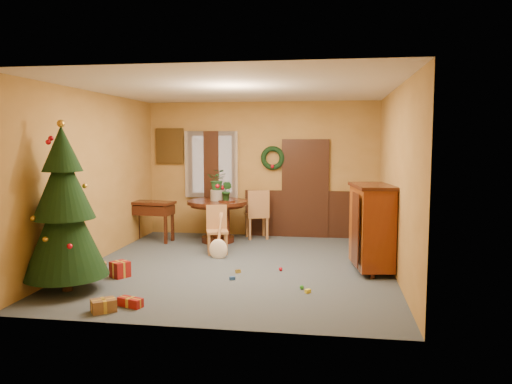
% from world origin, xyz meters
% --- Properties ---
extents(room_envelope, '(5.50, 5.50, 5.50)m').
position_xyz_m(room_envelope, '(0.21, 2.70, 1.12)').
color(room_envelope, '#384551').
rests_on(room_envelope, ground).
extents(dining_table, '(1.24, 1.24, 0.85)m').
position_xyz_m(dining_table, '(-0.78, 1.90, 0.60)').
color(dining_table, black).
rests_on(dining_table, floor).
extents(urn, '(0.30, 0.30, 0.22)m').
position_xyz_m(urn, '(-0.78, 1.90, 0.96)').
color(urn, slate).
rests_on(urn, dining_table).
extents(centerpiece_plant, '(0.38, 0.33, 0.42)m').
position_xyz_m(centerpiece_plant, '(-0.78, 1.90, 1.28)').
color(centerpiece_plant, '#1E4C23').
rests_on(centerpiece_plant, urn).
extents(chair_near, '(0.48, 0.48, 0.88)m').
position_xyz_m(chair_near, '(-0.57, 0.92, 0.47)').
color(chair_near, '#9E6F3F').
rests_on(chair_near, floor).
extents(chair_far, '(0.58, 0.58, 1.04)m').
position_xyz_m(chair_far, '(-0.02, 2.33, 0.56)').
color(chair_far, '#9E6F3F').
rests_on(chair_far, floor).
extents(guitar, '(0.41, 0.55, 0.76)m').
position_xyz_m(guitar, '(-0.45, 0.50, 0.39)').
color(guitar, white).
rests_on(guitar, floor).
extents(plant_stand, '(0.34, 0.34, 0.88)m').
position_xyz_m(plant_stand, '(-0.56, 1.75, 0.55)').
color(plant_stand, black).
rests_on(plant_stand, floor).
extents(stand_plant, '(0.26, 0.24, 0.38)m').
position_xyz_m(stand_plant, '(-0.56, 1.75, 1.07)').
color(stand_plant, '#19471E').
rests_on(stand_plant, plant_stand).
extents(christmas_tree, '(1.14, 1.14, 2.36)m').
position_xyz_m(christmas_tree, '(-2.10, -1.67, 1.12)').
color(christmas_tree, '#382111').
rests_on(christmas_tree, floor).
extents(writing_desk, '(0.98, 0.56, 0.83)m').
position_xyz_m(writing_desk, '(-2.15, 1.74, 0.62)').
color(writing_desk, black).
rests_on(writing_desk, floor).
extents(sideboard, '(0.74, 1.16, 1.39)m').
position_xyz_m(sideboard, '(2.15, 0.03, 0.74)').
color(sideboard, '#58160A').
rests_on(sideboard, floor).
extents(gift_a, '(0.35, 0.34, 0.15)m').
position_xyz_m(gift_a, '(-1.21, -2.40, 0.08)').
color(gift_a, brown).
rests_on(gift_a, floor).
extents(gift_b, '(0.33, 0.33, 0.24)m').
position_xyz_m(gift_b, '(-1.66, -0.91, 0.12)').
color(gift_b, maroon).
rests_on(gift_b, floor).
extents(gift_c, '(0.30, 0.27, 0.14)m').
position_xyz_m(gift_c, '(-2.15, -0.64, 0.07)').
color(gift_c, brown).
rests_on(gift_c, floor).
extents(gift_d, '(0.35, 0.23, 0.12)m').
position_xyz_m(gift_d, '(-0.96, -2.18, 0.06)').
color(gift_d, maroon).
rests_on(gift_d, floor).
extents(toy_a, '(0.09, 0.09, 0.05)m').
position_xyz_m(toy_a, '(0.06, -0.81, 0.03)').
color(toy_a, '#224C95').
rests_on(toy_a, floor).
extents(toy_b, '(0.06, 0.06, 0.06)m').
position_xyz_m(toy_b, '(1.12, -1.12, 0.03)').
color(toy_b, '#278925').
rests_on(toy_b, floor).
extents(toy_c, '(0.09, 0.09, 0.05)m').
position_xyz_m(toy_c, '(1.21, -1.27, 0.03)').
color(toy_c, yellow).
rests_on(toy_c, floor).
extents(toy_d, '(0.06, 0.06, 0.06)m').
position_xyz_m(toy_d, '(0.73, -0.19, 0.03)').
color(toy_d, red).
rests_on(toy_d, floor).
extents(toy_e, '(0.09, 0.09, 0.05)m').
position_xyz_m(toy_e, '(0.08, -0.41, 0.03)').
color(toy_e, gold).
rests_on(toy_e, floor).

